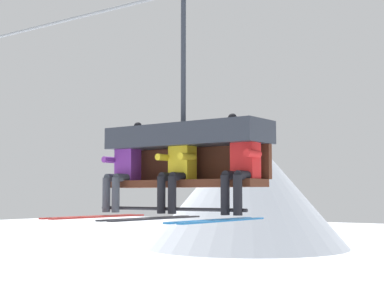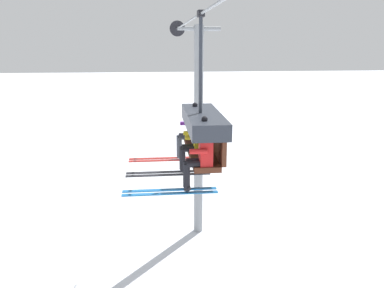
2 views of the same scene
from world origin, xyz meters
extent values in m
cylinder|color=gray|center=(-7.91, 0.00, 4.17)|extent=(0.36, 0.36, 8.35)
cylinder|color=gray|center=(-7.91, 0.00, 8.20)|extent=(0.16, 1.60, 0.16)
cylinder|color=black|center=(-7.91, -0.80, 8.20)|extent=(0.08, 0.56, 0.56)
cylinder|color=gray|center=(-0.37, -0.80, 8.20)|extent=(17.10, 0.05, 0.05)
cube|color=#512819|center=(-0.86, -0.80, 5.55)|extent=(2.34, 0.48, 0.10)
cube|color=#512819|center=(-0.86, -0.52, 5.82)|extent=(2.34, 0.08, 0.45)
cube|color=#2D333D|center=(-0.86, -0.74, 6.20)|extent=(2.38, 0.68, 0.30)
cylinder|color=black|center=(-0.86, -1.12, 5.22)|extent=(2.34, 0.04, 0.04)
cylinder|color=#2D333D|center=(-0.86, -0.80, 7.25)|extent=(0.07, 0.07, 1.80)
cube|color=black|center=(-0.86, -0.80, 8.20)|extent=(0.28, 0.12, 0.12)
cube|color=purple|center=(-1.84, -0.82, 5.86)|extent=(0.32, 0.22, 0.52)
sphere|color=maroon|center=(-1.84, -0.82, 6.21)|extent=(0.22, 0.22, 0.22)
ellipsoid|color=black|center=(-1.84, -0.92, 6.21)|extent=(0.17, 0.04, 0.08)
cylinder|color=#3D424C|center=(-1.93, -0.99, 5.64)|extent=(0.11, 0.34, 0.11)
cylinder|color=#3D424C|center=(-1.75, -0.99, 5.64)|extent=(0.11, 0.34, 0.11)
cylinder|color=#3D424C|center=(-1.93, -1.16, 5.40)|extent=(0.11, 0.11, 0.48)
cylinder|color=#3D424C|center=(-1.75, -1.16, 5.40)|extent=(0.11, 0.11, 0.48)
cube|color=#B22823|center=(-1.93, -1.46, 5.11)|extent=(0.09, 1.70, 0.02)
cube|color=#B22823|center=(-1.75, -1.46, 5.11)|extent=(0.09, 1.70, 0.02)
cylinder|color=purple|center=(-2.02, -0.97, 5.90)|extent=(0.09, 0.30, 0.09)
cylinder|color=purple|center=(-1.65, -0.82, 6.21)|extent=(0.09, 0.09, 0.30)
sphere|color=black|center=(-1.65, -0.82, 6.38)|extent=(0.11, 0.11, 0.11)
cube|color=yellow|center=(-0.86, -0.82, 5.86)|extent=(0.32, 0.22, 0.52)
sphere|color=maroon|center=(-0.86, -0.82, 6.21)|extent=(0.22, 0.22, 0.22)
ellipsoid|color=black|center=(-0.86, -0.92, 6.21)|extent=(0.17, 0.04, 0.08)
cylinder|color=black|center=(-0.95, -0.99, 5.64)|extent=(0.11, 0.34, 0.11)
cylinder|color=black|center=(-0.77, -0.99, 5.64)|extent=(0.11, 0.34, 0.11)
cylinder|color=black|center=(-0.95, -1.16, 5.40)|extent=(0.11, 0.11, 0.48)
cylinder|color=black|center=(-0.77, -1.16, 5.40)|extent=(0.11, 0.11, 0.48)
cube|color=#232328|center=(-0.95, -1.46, 5.11)|extent=(0.09, 1.70, 0.02)
cube|color=#232328|center=(-0.77, -1.46, 5.11)|extent=(0.09, 1.70, 0.02)
cylinder|color=yellow|center=(-1.05, -0.97, 5.90)|extent=(0.09, 0.30, 0.09)
cylinder|color=yellow|center=(-0.67, -0.97, 5.90)|extent=(0.09, 0.30, 0.09)
cube|color=red|center=(0.12, -0.82, 5.86)|extent=(0.32, 0.22, 0.52)
sphere|color=#284C93|center=(0.12, -0.82, 6.21)|extent=(0.22, 0.22, 0.22)
ellipsoid|color=black|center=(0.12, -0.92, 6.21)|extent=(0.17, 0.04, 0.08)
cylinder|color=black|center=(0.03, -0.99, 5.64)|extent=(0.11, 0.34, 0.11)
cylinder|color=black|center=(0.21, -0.99, 5.64)|extent=(0.11, 0.34, 0.11)
cylinder|color=black|center=(0.03, -1.16, 5.40)|extent=(0.11, 0.11, 0.48)
cylinder|color=black|center=(0.21, -1.16, 5.40)|extent=(0.11, 0.11, 0.48)
cube|color=#1E6BB2|center=(0.03, -1.46, 5.11)|extent=(0.09, 1.70, 0.02)
cube|color=#1E6BB2|center=(0.21, -1.46, 5.11)|extent=(0.09, 1.70, 0.02)
cylinder|color=red|center=(-0.07, -0.82, 6.21)|extent=(0.09, 0.09, 0.30)
sphere|color=black|center=(-0.07, -0.82, 6.38)|extent=(0.11, 0.11, 0.11)
cylinder|color=red|center=(0.31, -0.97, 5.90)|extent=(0.09, 0.30, 0.09)
camera|label=1|loc=(3.82, -7.15, 5.41)|focal=55.00mm
camera|label=2|loc=(6.36, -1.69, 7.66)|focal=35.00mm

